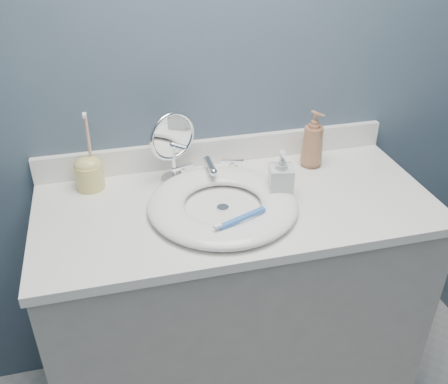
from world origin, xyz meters
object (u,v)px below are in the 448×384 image
object	(u,v)px
makeup_mirror	(173,145)
toothbrush_holder	(89,172)
soap_bottle_clear	(281,175)
soap_bottle_amber	(313,139)

from	to	relation	value
makeup_mirror	toothbrush_holder	size ratio (longest dim) A/B	0.94
soap_bottle_clear	toothbrush_holder	xyz separation A→B (m)	(-0.57, 0.20, -0.02)
soap_bottle_clear	soap_bottle_amber	bearing A→B (deg)	56.01
soap_bottle_amber	soap_bottle_clear	size ratio (longest dim) A/B	1.25
soap_bottle_amber	toothbrush_holder	distance (m)	0.74
makeup_mirror	soap_bottle_amber	xyz separation A→B (m)	(0.47, -0.01, -0.03)
makeup_mirror	toothbrush_holder	world-z (taller)	toothbrush_holder
makeup_mirror	soap_bottle_clear	xyz separation A→B (m)	(0.30, -0.18, -0.05)
soap_bottle_clear	toothbrush_holder	world-z (taller)	toothbrush_holder
makeup_mirror	soap_bottle_clear	distance (m)	0.36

